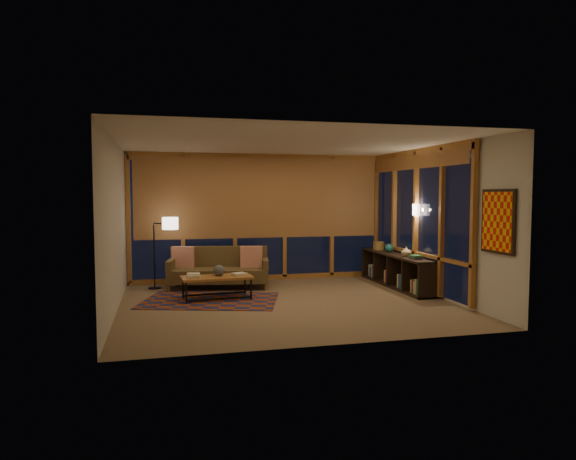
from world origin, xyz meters
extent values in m
cube|color=#846E53|center=(0.00, 0.00, 0.00)|extent=(5.50, 5.00, 0.01)
cube|color=beige|center=(0.00, 0.00, 2.70)|extent=(5.50, 5.00, 0.01)
cube|color=beige|center=(0.00, 2.50, 1.35)|extent=(5.50, 0.01, 2.70)
cube|color=beige|center=(0.00, -2.50, 1.35)|extent=(5.50, 0.01, 2.70)
cube|color=beige|center=(-2.75, 0.00, 1.35)|extent=(0.01, 5.00, 2.70)
cube|color=beige|center=(2.75, 0.00, 1.35)|extent=(0.01, 5.00, 2.70)
cube|color=#863610|center=(-1.24, 0.50, 0.01)|extent=(2.62, 2.11, 0.01)
sphere|color=#2A2A2A|center=(-1.08, 0.65, 0.51)|extent=(0.21, 0.21, 0.20)
cylinder|color=olive|center=(2.47, 1.82, 0.74)|extent=(0.28, 0.28, 0.17)
sphere|color=#186062|center=(2.49, 1.33, 0.74)|extent=(0.22, 0.22, 0.17)
imported|color=tan|center=(2.49, 0.57, 0.75)|extent=(0.19, 0.19, 0.20)
camera|label=1|loc=(-2.04, -8.35, 1.85)|focal=32.00mm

